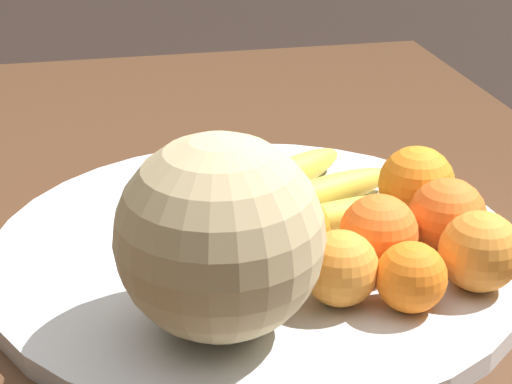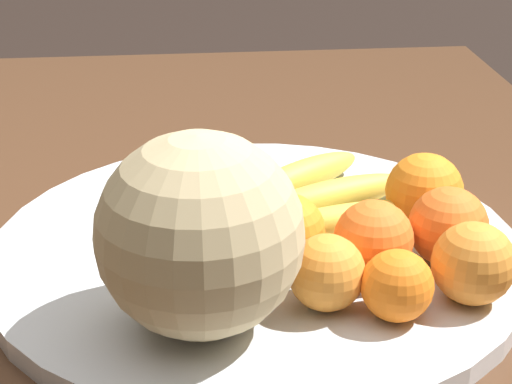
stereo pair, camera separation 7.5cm
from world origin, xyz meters
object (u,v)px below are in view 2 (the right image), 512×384
object	(u,v)px
orange_back_right	(397,286)
produce_tag	(326,237)
orange_side_extra	(448,226)
orange_front_left	(424,191)
orange_front_right	(374,239)
orange_mid_center	(473,263)
orange_back_left	(287,231)
fruit_bowl	(256,250)
kitchen_table	(198,315)
orange_top_small	(327,273)
melon	(197,235)
banana_bunch	(328,198)

from	to	relation	value
orange_back_right	produce_tag	xyz separation A→B (m)	(0.13, 0.03, -0.03)
produce_tag	orange_side_extra	bearing A→B (deg)	-93.01
orange_front_left	orange_front_right	size ratio (longest dim) A/B	1.08
orange_front_left	produce_tag	world-z (taller)	orange_front_left
orange_front_left	orange_side_extra	size ratio (longest dim) A/B	1.05
orange_back_right	orange_side_extra	world-z (taller)	orange_side_extra
orange_mid_center	orange_back_left	size ratio (longest dim) A/B	1.02
orange_back_left	produce_tag	bearing A→B (deg)	-43.82
fruit_bowl	orange_back_right	size ratio (longest dim) A/B	8.52
kitchen_table	orange_mid_center	bearing A→B (deg)	-131.40
orange_back_right	orange_front_left	bearing A→B (deg)	-22.79
fruit_bowl	produce_tag	distance (m)	0.06
orange_front_right	orange_mid_center	bearing A→B (deg)	-123.90
orange_side_extra	orange_back_left	bearing A→B (deg)	87.01
orange_top_small	produce_tag	world-z (taller)	orange_top_small
orange_front_left	orange_back_right	world-z (taller)	orange_front_left
melon	banana_bunch	distance (m)	0.23
orange_mid_center	orange_back_left	world-z (taller)	orange_mid_center
kitchen_table	melon	bearing A→B (deg)	179.40
kitchen_table	melon	xyz separation A→B (m)	(-0.20, 0.00, 0.20)
orange_mid_center	orange_back_left	xyz separation A→B (m)	(0.07, 0.14, -0.00)
orange_mid_center	banana_bunch	bearing A→B (deg)	28.20
banana_bunch	orange_back_right	distance (m)	0.18
kitchen_table	orange_top_small	xyz separation A→B (m)	(-0.19, -0.10, 0.16)
orange_front_left	orange_mid_center	bearing A→B (deg)	-178.47
fruit_bowl	melon	bearing A→B (deg)	156.27
kitchen_table	orange_top_small	distance (m)	0.26
kitchen_table	melon	world-z (taller)	melon
kitchen_table	orange_back_right	distance (m)	0.30
kitchen_table	orange_back_left	world-z (taller)	orange_back_left
orange_mid_center	orange_side_extra	world-z (taller)	orange_side_extra
kitchen_table	orange_back_right	size ratio (longest dim) A/B	21.76
kitchen_table	banana_bunch	xyz separation A→B (m)	(-0.03, -0.13, 0.14)
banana_bunch	orange_top_small	bearing A→B (deg)	-122.41
kitchen_table	orange_back_left	bearing A→B (deg)	-147.76
orange_back_right	orange_top_small	distance (m)	0.05
orange_mid_center	orange_front_left	bearing A→B (deg)	1.53
banana_bunch	orange_front_right	xyz separation A→B (m)	(-0.12, -0.02, 0.02)
fruit_bowl	orange_front_left	world-z (taller)	orange_front_left
orange_back_right	orange_front_right	bearing A→B (deg)	3.40
orange_back_left	produce_tag	size ratio (longest dim) A/B	0.88
melon	orange_side_extra	distance (m)	0.23
kitchen_table	fruit_bowl	size ratio (longest dim) A/B	2.55
orange_back_left	fruit_bowl	bearing A→B (deg)	27.00
orange_top_small	orange_back_right	bearing A→B (deg)	-111.78
produce_tag	melon	bearing A→B (deg)	161.60
orange_front_left	produce_tag	xyz separation A→B (m)	(-0.02, 0.09, -0.03)
orange_mid_center	kitchen_table	bearing A→B (deg)	48.60
orange_back_right	banana_bunch	bearing A→B (deg)	6.79
orange_mid_center	orange_back_left	bearing A→B (deg)	63.50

